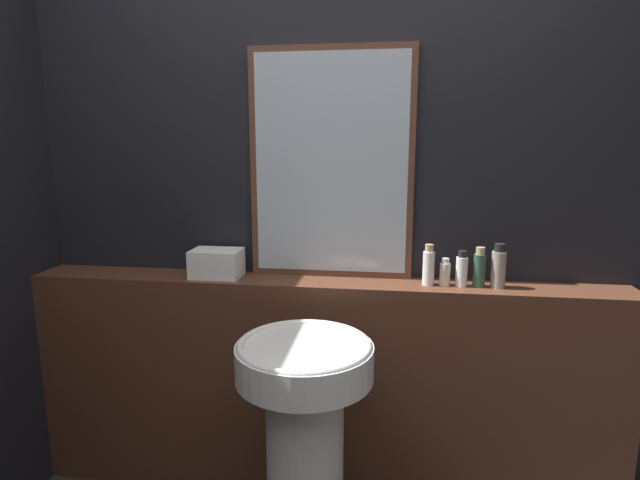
% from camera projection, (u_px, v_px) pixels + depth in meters
% --- Properties ---
extents(wall_back, '(8.00, 0.06, 2.50)m').
position_uv_depth(wall_back, '(325.00, 194.00, 2.05)').
color(wall_back, black).
rests_on(wall_back, ground_plane).
extents(vanity_counter, '(2.39, 0.20, 0.92)m').
position_uv_depth(vanity_counter, '(321.00, 387.00, 2.07)').
color(vanity_counter, '#512D1E').
rests_on(vanity_counter, ground_plane).
extents(pedestal_sink, '(0.44, 0.44, 0.85)m').
position_uv_depth(pedestal_sink, '(305.00, 438.00, 1.62)').
color(pedestal_sink, white).
rests_on(pedestal_sink, ground_plane).
extents(mirror, '(0.65, 0.03, 0.91)m').
position_uv_depth(mirror, '(331.00, 165.00, 1.97)').
color(mirror, '#563323').
rests_on(mirror, vanity_counter).
extents(towel_stack, '(0.20, 0.14, 0.11)m').
position_uv_depth(towel_stack, '(217.00, 263.00, 2.03)').
color(towel_stack, white).
rests_on(towel_stack, vanity_counter).
extents(shampoo_bottle, '(0.04, 0.04, 0.16)m').
position_uv_depth(shampoo_bottle, '(429.00, 266.00, 1.91)').
color(shampoo_bottle, white).
rests_on(shampoo_bottle, vanity_counter).
extents(conditioner_bottle, '(0.04, 0.04, 0.11)m').
position_uv_depth(conditioner_bottle, '(445.00, 273.00, 1.91)').
color(conditioner_bottle, beige).
rests_on(conditioner_bottle, vanity_counter).
extents(lotion_bottle, '(0.04, 0.04, 0.14)m').
position_uv_depth(lotion_bottle, '(462.00, 270.00, 1.90)').
color(lotion_bottle, white).
rests_on(lotion_bottle, vanity_counter).
extents(body_wash_bottle, '(0.05, 0.05, 0.15)m').
position_uv_depth(body_wash_bottle, '(479.00, 269.00, 1.89)').
color(body_wash_bottle, '#2D4C3D').
rests_on(body_wash_bottle, vanity_counter).
extents(hand_soap_bottle, '(0.05, 0.05, 0.17)m').
position_uv_depth(hand_soap_bottle, '(498.00, 267.00, 1.88)').
color(hand_soap_bottle, gray).
rests_on(hand_soap_bottle, vanity_counter).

